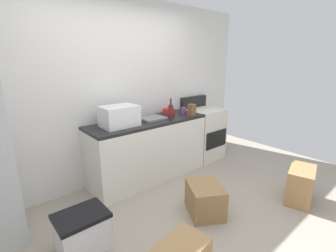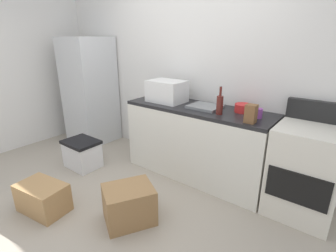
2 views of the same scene
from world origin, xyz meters
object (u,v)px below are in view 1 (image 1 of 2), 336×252
at_px(knife_block, 192,110).
at_px(cardboard_box_small, 205,199).
at_px(mixing_bowl, 169,111).
at_px(storage_bin, 83,231).
at_px(microwave, 119,116).
at_px(coffee_mug, 183,110).
at_px(cardboard_box_medium, 300,185).
at_px(stove_oven, 203,133).
at_px(wine_bottle, 171,111).

bearing_deg(knife_block, cardboard_box_small, -127.61).
bearing_deg(mixing_bowl, storage_bin, -154.01).
bearing_deg(microwave, cardboard_box_small, -69.29).
distance_m(microwave, knife_block, 1.18).
bearing_deg(mixing_bowl, coffee_mug, -29.95).
height_order(coffee_mug, mixing_bowl, coffee_mug).
height_order(coffee_mug, cardboard_box_medium, coffee_mug).
bearing_deg(coffee_mug, microwave, -179.35).
height_order(knife_block, cardboard_box_small, knife_block).
height_order(knife_block, storage_bin, knife_block).
relative_size(stove_oven, cardboard_box_small, 2.42).
distance_m(cardboard_box_medium, cardboard_box_small, 1.28).
xyz_separation_m(stove_oven, storage_bin, (-2.55, -0.78, -0.27)).
height_order(wine_bottle, mixing_bowl, wine_bottle).
xyz_separation_m(knife_block, storage_bin, (-2.03, -0.58, -0.80)).
relative_size(coffee_mug, mixing_bowl, 0.53).
distance_m(wine_bottle, mixing_bowl, 0.30).
xyz_separation_m(knife_block, cardboard_box_medium, (0.38, -1.57, -0.77)).
bearing_deg(mixing_bowl, microwave, -172.18).
relative_size(microwave, wine_bottle, 1.53).
bearing_deg(cardboard_box_small, storage_bin, 163.72).
relative_size(wine_bottle, mixing_bowl, 1.58).
height_order(stove_oven, knife_block, stove_oven).
distance_m(stove_oven, wine_bottle, 1.05).
bearing_deg(mixing_bowl, cardboard_box_small, -112.96).
distance_m(stove_oven, mixing_bowl, 0.87).
relative_size(knife_block, storage_bin, 0.39).
xyz_separation_m(wine_bottle, cardboard_box_medium, (0.75, -1.64, -0.79)).
bearing_deg(coffee_mug, cardboard_box_small, -122.94).
relative_size(mixing_bowl, cardboard_box_small, 0.42).
xyz_separation_m(microwave, wine_bottle, (0.80, -0.11, -0.03)).
xyz_separation_m(stove_oven, coffee_mug, (-0.51, -0.00, 0.48)).
distance_m(microwave, storage_bin, 1.43).
height_order(wine_bottle, cardboard_box_small, wine_bottle).
relative_size(coffee_mug, knife_block, 0.56).
bearing_deg(storage_bin, coffee_mug, 20.77).
distance_m(stove_oven, cardboard_box_small, 1.73).
xyz_separation_m(cardboard_box_medium, storage_bin, (-2.42, 0.99, -0.03)).
height_order(wine_bottle, storage_bin, wine_bottle).
relative_size(stove_oven, mixing_bowl, 5.79).
relative_size(cardboard_box_small, storage_bin, 0.99).
xyz_separation_m(microwave, storage_bin, (-0.87, -0.76, -0.84)).
height_order(stove_oven, storage_bin, stove_oven).
bearing_deg(stove_oven, mixing_bowl, 170.77).
distance_m(wine_bottle, coffee_mug, 0.40).
bearing_deg(cardboard_box_small, stove_oven, 42.62).
bearing_deg(cardboard_box_medium, knife_block, 103.66).
bearing_deg(coffee_mug, stove_oven, 0.35).
bearing_deg(cardboard_box_small, mixing_bowl, 67.04).
relative_size(wine_bottle, knife_block, 1.67).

